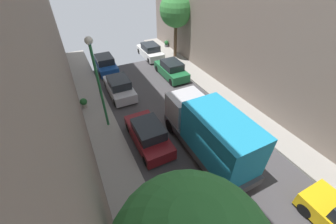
{
  "coord_description": "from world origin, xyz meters",
  "views": [
    {
      "loc": [
        -5.74,
        -4.73,
        9.55
      ],
      "look_at": [
        -0.47,
        5.72,
        0.5
      ],
      "focal_mm": 21.94,
      "sensor_mm": 36.0,
      "label": 1
    }
  ],
  "objects_px": {
    "potted_plant_3": "(84,102)",
    "lamp_post": "(96,73)",
    "parked_car_left_3": "(119,87)",
    "potted_plant_0": "(166,43)",
    "parked_car_left_4": "(105,64)",
    "parked_car_right_2": "(171,70)",
    "street_tree_1": "(176,10)",
    "delivery_truck": "(210,133)",
    "parked_car_left_2": "(148,135)",
    "parked_car_right_3": "(150,51)"
  },
  "relations": [
    {
      "from": "potted_plant_0",
      "to": "parked_car_left_4",
      "type": "bearing_deg",
      "value": -160.61
    },
    {
      "from": "potted_plant_0",
      "to": "potted_plant_3",
      "type": "height_order",
      "value": "potted_plant_0"
    },
    {
      "from": "delivery_truck",
      "to": "street_tree_1",
      "type": "xyz_separation_m",
      "value": [
        5.23,
        13.69,
        3.2
      ]
    },
    {
      "from": "delivery_truck",
      "to": "lamp_post",
      "type": "xyz_separation_m",
      "value": [
        -4.6,
        5.2,
        2.28
      ]
    },
    {
      "from": "parked_car_right_2",
      "to": "parked_car_left_3",
      "type": "bearing_deg",
      "value": -170.08
    },
    {
      "from": "parked_car_right_3",
      "to": "potted_plant_3",
      "type": "bearing_deg",
      "value": -140.58
    },
    {
      "from": "parked_car_left_4",
      "to": "potted_plant_0",
      "type": "relative_size",
      "value": 5.39
    },
    {
      "from": "parked_car_right_3",
      "to": "street_tree_1",
      "type": "distance_m",
      "value": 5.13
    },
    {
      "from": "lamp_post",
      "to": "parked_car_right_3",
      "type": "bearing_deg",
      "value": 53.24
    },
    {
      "from": "parked_car_left_4",
      "to": "lamp_post",
      "type": "height_order",
      "value": "lamp_post"
    },
    {
      "from": "potted_plant_3",
      "to": "delivery_truck",
      "type": "bearing_deg",
      "value": -54.63
    },
    {
      "from": "potted_plant_3",
      "to": "lamp_post",
      "type": "height_order",
      "value": "lamp_post"
    },
    {
      "from": "potted_plant_0",
      "to": "lamp_post",
      "type": "distance_m",
      "value": 15.96
    },
    {
      "from": "street_tree_1",
      "to": "lamp_post",
      "type": "bearing_deg",
      "value": -139.19
    },
    {
      "from": "parked_car_right_3",
      "to": "delivery_truck",
      "type": "height_order",
      "value": "delivery_truck"
    },
    {
      "from": "potted_plant_0",
      "to": "street_tree_1",
      "type": "bearing_deg",
      "value": -98.44
    },
    {
      "from": "street_tree_1",
      "to": "delivery_truck",
      "type": "bearing_deg",
      "value": -110.9
    },
    {
      "from": "street_tree_1",
      "to": "parked_car_right_3",
      "type": "bearing_deg",
      "value": 153.0
    },
    {
      "from": "delivery_truck",
      "to": "potted_plant_3",
      "type": "relative_size",
      "value": 8.69
    },
    {
      "from": "parked_car_left_4",
      "to": "potted_plant_0",
      "type": "height_order",
      "value": "parked_car_left_4"
    },
    {
      "from": "parked_car_left_3",
      "to": "street_tree_1",
      "type": "xyz_separation_m",
      "value": [
        7.93,
        4.89,
        4.27
      ]
    },
    {
      "from": "parked_car_left_3",
      "to": "potted_plant_3",
      "type": "xyz_separation_m",
      "value": [
        -3.02,
        -0.75,
        -0.15
      ]
    },
    {
      "from": "parked_car_left_3",
      "to": "parked_car_right_2",
      "type": "height_order",
      "value": "same"
    },
    {
      "from": "parked_car_left_3",
      "to": "potted_plant_3",
      "type": "distance_m",
      "value": 3.11
    },
    {
      "from": "parked_car_left_3",
      "to": "parked_car_right_3",
      "type": "relative_size",
      "value": 1.0
    },
    {
      "from": "delivery_truck",
      "to": "street_tree_1",
      "type": "height_order",
      "value": "street_tree_1"
    },
    {
      "from": "parked_car_left_4",
      "to": "lamp_post",
      "type": "distance_m",
      "value": 9.54
    },
    {
      "from": "potted_plant_3",
      "to": "parked_car_left_3",
      "type": "bearing_deg",
      "value": 13.87
    },
    {
      "from": "street_tree_1",
      "to": "lamp_post",
      "type": "height_order",
      "value": "street_tree_1"
    },
    {
      "from": "parked_car_right_2",
      "to": "potted_plant_3",
      "type": "distance_m",
      "value": 8.59
    },
    {
      "from": "parked_car_left_3",
      "to": "potted_plant_0",
      "type": "bearing_deg",
      "value": 43.89
    },
    {
      "from": "parked_car_left_4",
      "to": "street_tree_1",
      "type": "height_order",
      "value": "street_tree_1"
    },
    {
      "from": "parked_car_left_4",
      "to": "delivery_truck",
      "type": "bearing_deg",
      "value": -79.03
    },
    {
      "from": "parked_car_left_2",
      "to": "lamp_post",
      "type": "bearing_deg",
      "value": 124.61
    },
    {
      "from": "parked_car_left_2",
      "to": "delivery_truck",
      "type": "height_order",
      "value": "delivery_truck"
    },
    {
      "from": "lamp_post",
      "to": "parked_car_left_3",
      "type": "bearing_deg",
      "value": 62.16
    },
    {
      "from": "parked_car_left_2",
      "to": "parked_car_right_3",
      "type": "distance_m",
      "value": 13.64
    },
    {
      "from": "potted_plant_0",
      "to": "parked_car_left_3",
      "type": "bearing_deg",
      "value": -136.11
    },
    {
      "from": "parked_car_left_2",
      "to": "street_tree_1",
      "type": "xyz_separation_m",
      "value": [
        7.93,
        11.24,
        4.27
      ]
    },
    {
      "from": "parked_car_left_4",
      "to": "parked_car_left_2",
      "type": "bearing_deg",
      "value": -90.0
    },
    {
      "from": "delivery_truck",
      "to": "potted_plant_3",
      "type": "bearing_deg",
      "value": 125.37
    },
    {
      "from": "parked_car_left_3",
      "to": "delivery_truck",
      "type": "xyz_separation_m",
      "value": [
        2.7,
        -8.8,
        1.07
      ]
    },
    {
      "from": "delivery_truck",
      "to": "potted_plant_0",
      "type": "bearing_deg",
      "value": 71.34
    },
    {
      "from": "lamp_post",
      "to": "parked_car_right_2",
      "type": "bearing_deg",
      "value": 31.89
    },
    {
      "from": "potted_plant_3",
      "to": "lamp_post",
      "type": "relative_size",
      "value": 0.13
    },
    {
      "from": "parked_car_left_2",
      "to": "parked_car_right_3",
      "type": "height_order",
      "value": "same"
    },
    {
      "from": "parked_car_left_2",
      "to": "potted_plant_3",
      "type": "height_order",
      "value": "parked_car_left_2"
    },
    {
      "from": "lamp_post",
      "to": "potted_plant_3",
      "type": "bearing_deg",
      "value": 111.41
    },
    {
      "from": "parked_car_left_2",
      "to": "potted_plant_3",
      "type": "xyz_separation_m",
      "value": [
        -3.02,
        5.61,
        -0.15
      ]
    },
    {
      "from": "parked_car_left_4",
      "to": "potted_plant_3",
      "type": "distance_m",
      "value": 6.6
    }
  ]
}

